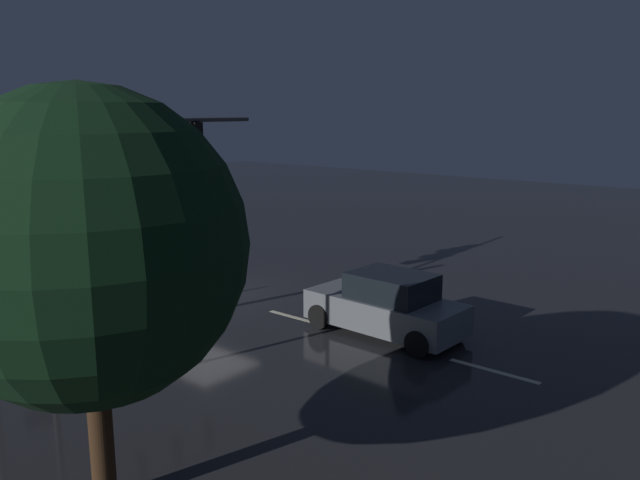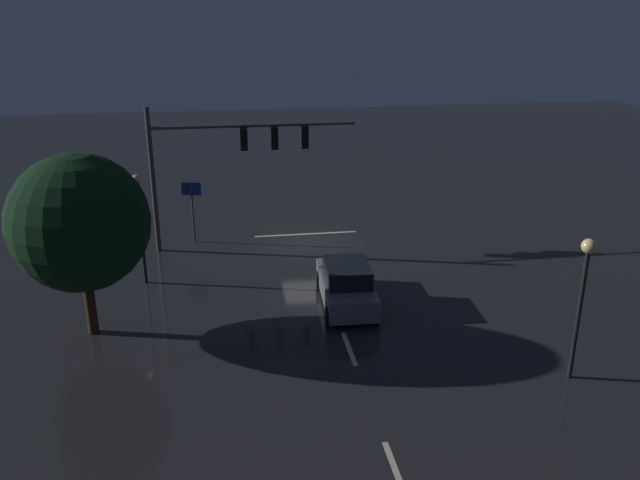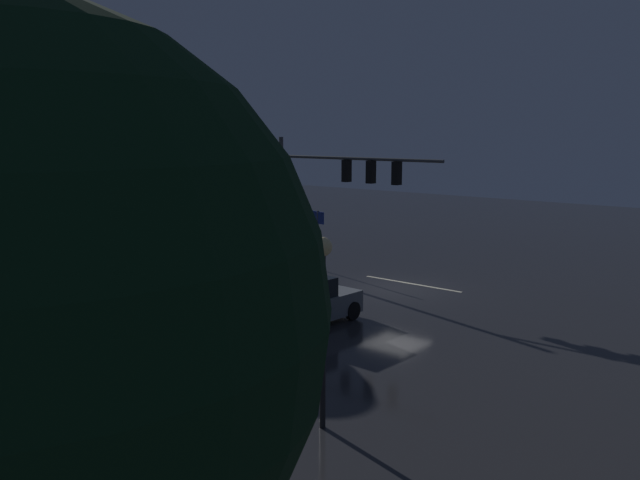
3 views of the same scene
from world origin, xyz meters
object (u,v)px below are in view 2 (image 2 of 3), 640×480
object	(u,v)px
street_lamp_right_kerb	(139,207)
tree_right_near	(79,223)
car_approaching	(346,285)
route_sign	(192,199)
traffic_signal_assembly	(228,151)
street_lamp_left_kerb	(584,281)

from	to	relation	value
street_lamp_right_kerb	tree_right_near	size ratio (longest dim) A/B	0.72
car_approaching	route_sign	world-z (taller)	route_sign
car_approaching	tree_right_near	xyz separation A→B (m)	(9.05, 0.89, 3.21)
traffic_signal_assembly	street_lamp_right_kerb	world-z (taller)	traffic_signal_assembly
street_lamp_left_kerb	street_lamp_right_kerb	bearing A→B (deg)	-34.22
traffic_signal_assembly	tree_right_near	distance (m)	9.16
traffic_signal_assembly	car_approaching	world-z (taller)	traffic_signal_assembly
route_sign	tree_right_near	size ratio (longest dim) A/B	0.47
route_sign	tree_right_near	world-z (taller)	tree_right_near
street_lamp_left_kerb	tree_right_near	size ratio (longest dim) A/B	0.71
traffic_signal_assembly	route_sign	size ratio (longest dim) A/B	3.09
street_lamp_right_kerb	car_approaching	bearing A→B (deg)	157.63
traffic_signal_assembly	street_lamp_left_kerb	xyz separation A→B (m)	(-9.89, 12.79, -1.34)
street_lamp_right_kerb	route_sign	bearing A→B (deg)	-111.92
route_sign	tree_right_near	bearing A→B (deg)	69.60
car_approaching	street_lamp_left_kerb	distance (m)	8.69
street_lamp_right_kerb	tree_right_near	world-z (taller)	tree_right_near
traffic_signal_assembly	route_sign	bearing A→B (deg)	-27.05
street_lamp_right_kerb	tree_right_near	distance (m)	4.35
car_approaching	tree_right_near	size ratio (longest dim) A/B	0.70
car_approaching	route_sign	size ratio (longest dim) A/B	1.50
street_lamp_right_kerb	tree_right_near	bearing A→B (deg)	71.33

